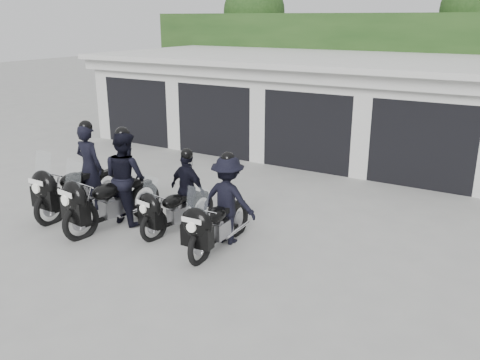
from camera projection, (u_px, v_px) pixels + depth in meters
The scene contains 7 objects.
ground at pixel (192, 238), 9.99m from camera, with size 80.00×80.00×0.00m, color #9E9E99.
garage_block at pixel (340, 107), 16.15m from camera, with size 16.40×6.80×2.96m.
background_vegetation at pixel (396, 55), 19.53m from camera, with size 20.00×3.90×5.80m.
police_bike_a at pixel (78, 177), 11.09m from camera, with size 0.74×2.39×2.08m.
police_bike_b at pixel (117, 184), 10.40m from camera, with size 1.08×2.41×2.11m.
police_bike_c at pixel (182, 195), 10.24m from camera, with size 1.01×1.96×1.72m.
police_bike_d at pixel (224, 206), 9.46m from camera, with size 1.13×2.13×1.85m.
Camera 1 is at (5.50, -7.39, 4.14)m, focal length 38.00 mm.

